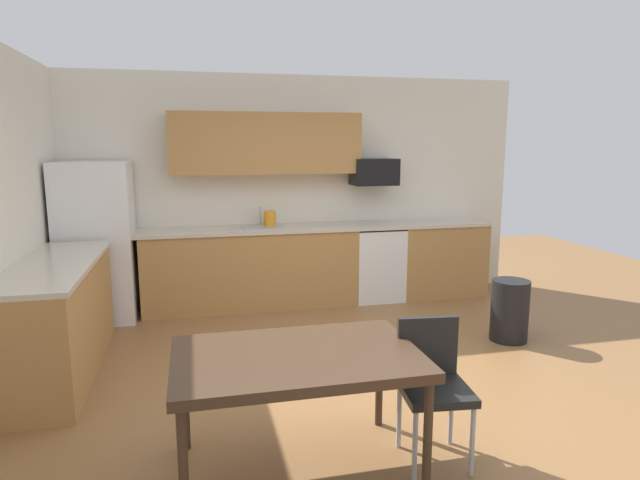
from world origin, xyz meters
The scene contains 17 objects.
ground_plane centered at (0.00, 0.00, 0.00)m, with size 12.00×12.00×0.00m, color olive.
wall_back centered at (0.00, 2.65, 1.35)m, with size 5.80×0.10×2.70m, color silver.
cabinet_run_back centered at (-0.52, 2.30, 0.45)m, with size 2.46×0.60×0.90m, color #AD7A42.
cabinet_run_back_right centered at (1.85, 2.30, 0.45)m, with size 1.09×0.60×0.90m, color #AD7A42.
cabinet_run_left centered at (-2.30, 0.80, 0.45)m, with size 0.60×2.00×0.90m, color #AD7A42.
countertop_back centered at (0.00, 2.30, 0.92)m, with size 4.80×0.64×0.04m, color beige.
countertop_left centered at (-2.30, 0.80, 0.92)m, with size 0.64×2.00×0.04m, color beige.
upper_cabinets_back centered at (-0.30, 2.43, 1.90)m, with size 2.20×0.34×0.70m, color #AD7A42.
refrigerator centered at (-2.18, 2.22, 0.86)m, with size 0.76×0.70×1.71m, color white.
oven_range centered at (1.01, 2.30, 0.46)m, with size 0.60×0.60×0.91m.
microwave centered at (1.01, 2.40, 1.56)m, with size 0.54×0.36×0.32m, color black.
sink_basin centered at (-0.38, 2.30, 0.88)m, with size 0.48×0.40×0.14m, color #A5A8AD.
sink_faucet centered at (-0.38, 2.48, 1.04)m, with size 0.02×0.02×0.24m, color #B2B5BA.
dining_table centered at (-0.62, -1.05, 0.67)m, with size 1.40×0.90×0.73m.
chair_near_table centered at (0.21, -1.07, 0.50)m, with size 0.44×0.44×0.85m.
trash_bin centered at (1.80, 0.59, 0.30)m, with size 0.36×0.36×0.60m, color black.
kettle centered at (-0.29, 2.35, 1.02)m, with size 0.14×0.14×0.20m, color orange.
Camera 1 is at (-1.17, -3.93, 1.90)m, focal length 30.53 mm.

